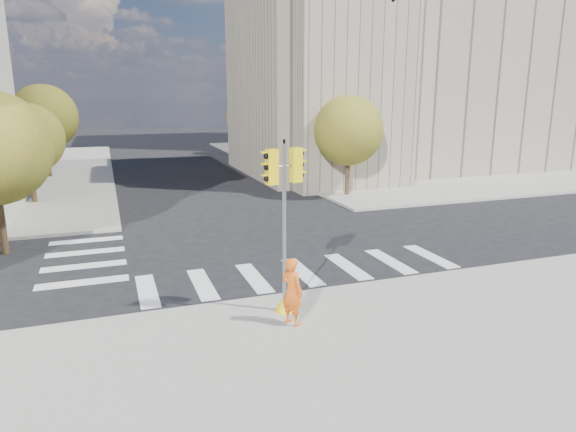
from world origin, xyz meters
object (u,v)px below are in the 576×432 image
object	(u,v)px
traffic_signal	(284,241)
photographer	(292,291)
lamp_near	(329,119)
lamp_far	(267,112)

from	to	relation	value
traffic_signal	photographer	bearing A→B (deg)	-107.61
lamp_near	photographer	size ratio (longest dim) A/B	4.33
traffic_signal	lamp_near	bearing A→B (deg)	50.96
lamp_near	lamp_far	xyz separation A→B (m)	(0.00, 14.00, 0.00)
traffic_signal	photographer	size ratio (longest dim) A/B	2.62
lamp_far	traffic_signal	xyz separation A→B (m)	(-9.91, -33.27, -2.34)
lamp_near	photographer	bearing A→B (deg)	-116.39
lamp_near	lamp_far	world-z (taller)	same
lamp_near	lamp_far	distance (m)	14.00
traffic_signal	photographer	xyz separation A→B (m)	(-0.09, -0.89, -1.16)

